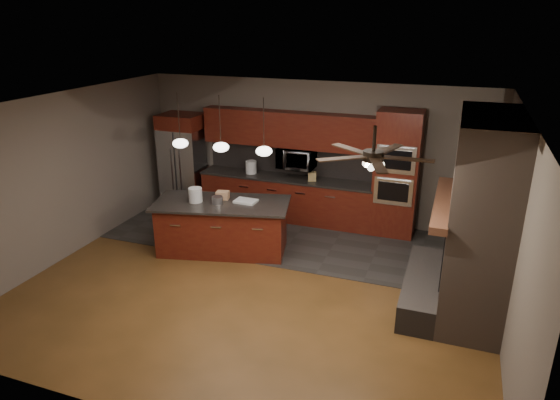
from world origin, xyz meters
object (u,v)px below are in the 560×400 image
at_px(refrigerator, 184,162).
at_px(white_bucket, 195,195).
at_px(oven_tower, 396,174).
at_px(cardboard_box, 223,195).
at_px(counter_box, 312,176).
at_px(paint_tray, 246,201).
at_px(microwave, 297,158).
at_px(kitchen_island, 223,226).
at_px(counter_bucket, 251,167).
at_px(paint_can, 217,200).

relative_size(refrigerator, white_bucket, 8.15).
distance_m(oven_tower, cardboard_box, 3.24).
xyz_separation_m(refrigerator, counter_box, (2.85, 0.03, -0.04)).
bearing_deg(paint_tray, microwave, 80.51).
bearing_deg(kitchen_island, cardboard_box, 94.93).
bearing_deg(paint_tray, counter_bucket, 112.51).
distance_m(white_bucket, cardboard_box, 0.48).
bearing_deg(microwave, oven_tower, -1.66).
xyz_separation_m(white_bucket, counter_bucket, (0.22, 1.93, -0.02)).
relative_size(oven_tower, cardboard_box, 10.77).
relative_size(white_bucket, counter_box, 1.44).
bearing_deg(refrigerator, counter_box, 0.63).
distance_m(kitchen_island, paint_can, 0.52).
bearing_deg(white_bucket, counter_box, 50.49).
xyz_separation_m(refrigerator, kitchen_island, (1.74, -1.73, -0.56)).
bearing_deg(counter_bucket, paint_tray, -70.00).
xyz_separation_m(cardboard_box, counter_bucket, (-0.15, 1.64, 0.04)).
distance_m(oven_tower, white_bucket, 3.71).
bearing_deg(counter_bucket, counter_box, -2.16).
bearing_deg(cardboard_box, counter_box, 42.93).
relative_size(oven_tower, paint_can, 12.58).
xyz_separation_m(paint_can, paint_tray, (0.44, 0.22, -0.04)).
bearing_deg(paint_tray, refrigerator, 145.99).
xyz_separation_m(oven_tower, refrigerator, (-4.47, -0.07, -0.17)).
distance_m(counter_bucket, counter_box, 1.33).
height_order(paint_tray, cardboard_box, cardboard_box).
relative_size(oven_tower, counter_box, 13.68).
xyz_separation_m(oven_tower, kitchen_island, (-2.73, -1.80, -0.73)).
bearing_deg(counter_bucket, paint_can, -84.92).
relative_size(white_bucket, paint_can, 1.33).
bearing_deg(counter_box, counter_bucket, 161.96).
height_order(microwave, kitchen_island, microwave).
xyz_separation_m(oven_tower, paint_can, (-2.77, -1.87, -0.21)).
xyz_separation_m(kitchen_island, counter_bucket, (-0.21, 1.81, 0.56)).
relative_size(microwave, white_bucket, 2.92).
distance_m(paint_can, paint_tray, 0.49).
distance_m(microwave, white_bucket, 2.33).
height_order(counter_bucket, counter_box, counter_bucket).
bearing_deg(cardboard_box, white_bucket, -153.45).
height_order(oven_tower, white_bucket, oven_tower).
bearing_deg(counter_box, kitchen_island, -138.34).
bearing_deg(refrigerator, oven_tower, 0.95).
relative_size(cardboard_box, counter_bucket, 0.86).
bearing_deg(paint_can, paint_tray, 26.65).
xyz_separation_m(refrigerator, counter_bucket, (1.53, 0.08, 0.01)).
bearing_deg(cardboard_box, oven_tower, 19.71).
bearing_deg(cardboard_box, refrigerator, 126.38).
bearing_deg(microwave, paint_tray, -101.99).
distance_m(kitchen_island, cardboard_box, 0.55).
height_order(microwave, counter_bucket, microwave).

